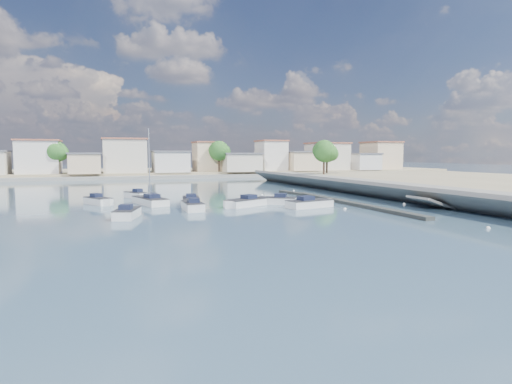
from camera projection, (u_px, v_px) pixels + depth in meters
ground at (224, 187)px, 75.31m from camera, size 400.00×400.00×0.00m
seawall_walkway at (414, 192)px, 56.03m from camera, size 5.00×90.00×1.80m
breakwater at (337, 201)px, 51.94m from camera, size 2.00×31.02×0.35m
far_shore_land at (177, 172)px, 124.07m from camera, size 160.00×40.00×1.40m
far_shore_quay at (190, 177)px, 104.38m from camera, size 160.00×2.50×0.80m
far_town at (226, 158)px, 113.11m from camera, size 113.01×12.80×8.35m
shore_trees at (226, 153)px, 103.94m from camera, size 74.56×38.32×7.92m
motorboat_a at (192, 206)px, 44.97m from camera, size 1.93×5.12×1.48m
motorboat_b at (128, 213)px, 39.36m from camera, size 2.85×4.84×1.48m
motorboat_c at (275, 201)px, 49.89m from camera, size 4.66×3.73×1.48m
motorboat_d at (244, 203)px, 47.65m from camera, size 5.46×4.10×1.48m
motorboat_e at (191, 201)px, 49.82m from camera, size 2.68×5.43×1.48m
motorboat_f at (135, 195)px, 56.91m from camera, size 3.14×3.91×1.48m
motorboat_g at (99, 201)px, 49.44m from camera, size 3.40×4.52×1.48m
motorboat_h at (311, 204)px, 46.99m from camera, size 5.95×3.18×1.48m
sailboat at (149, 201)px, 49.89m from camera, size 3.79×7.12×9.00m
mooring_buoys at (329, 201)px, 52.98m from camera, size 12.04×36.98×0.33m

